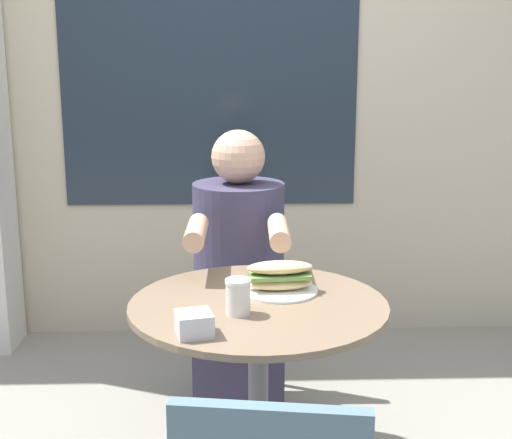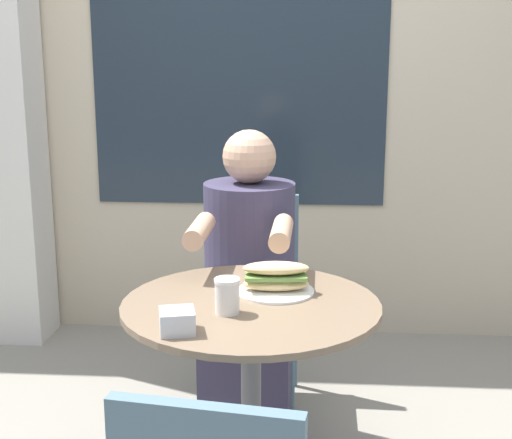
# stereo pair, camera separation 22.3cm
# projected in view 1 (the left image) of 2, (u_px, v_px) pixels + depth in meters

# --- Properties ---
(storefront_wall) EXTENTS (8.00, 0.09, 2.80)m
(storefront_wall) POSITION_uv_depth(u_px,v_px,m) (246.00, 64.00, 3.56)
(storefront_wall) COLOR #B7A88E
(storefront_wall) RESTS_ON ground_plane
(cafe_table) EXTENTS (0.76, 0.76, 0.74)m
(cafe_table) POSITION_uv_depth(u_px,v_px,m) (258.00, 364.00, 2.12)
(cafe_table) COLOR brown
(cafe_table) RESTS_ON ground_plane
(diner_chair) EXTENTS (0.39, 0.39, 0.87)m
(diner_chair) POSITION_uv_depth(u_px,v_px,m) (239.00, 279.00, 3.01)
(diner_chair) COLOR slate
(diner_chair) RESTS_ON ground_plane
(seated_diner) EXTENTS (0.35, 0.61, 1.18)m
(seated_diner) POSITION_uv_depth(u_px,v_px,m) (239.00, 309.00, 2.68)
(seated_diner) COLOR #38334C
(seated_diner) RESTS_ON ground_plane
(sandwich_on_plate) EXTENTS (0.23, 0.23, 0.10)m
(sandwich_on_plate) POSITION_uv_depth(u_px,v_px,m) (280.00, 279.00, 2.16)
(sandwich_on_plate) COLOR white
(sandwich_on_plate) RESTS_ON cafe_table
(drink_cup) EXTENTS (0.07, 0.07, 0.10)m
(drink_cup) POSITION_uv_depth(u_px,v_px,m) (238.00, 297.00, 1.97)
(drink_cup) COLOR silver
(drink_cup) RESTS_ON cafe_table
(napkin_box) EXTENTS (0.11, 0.11, 0.06)m
(napkin_box) POSITION_uv_depth(u_px,v_px,m) (194.00, 324.00, 1.83)
(napkin_box) COLOR silver
(napkin_box) RESTS_ON cafe_table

